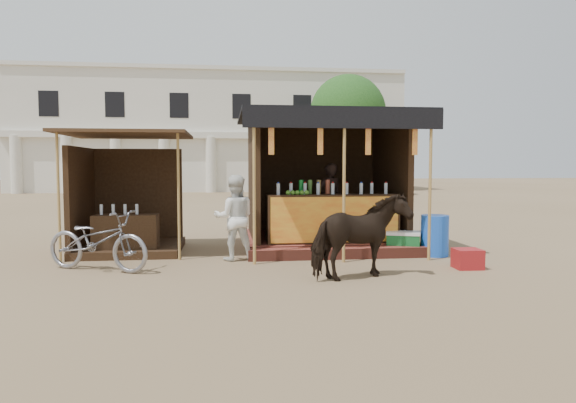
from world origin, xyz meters
The scene contains 11 objects.
ground centered at (0.00, 0.00, 0.00)m, with size 120.00×120.00×0.00m, color #846B4C.
main_stall centered at (1.01, 3.36, 1.02)m, with size 3.60×3.61×2.78m.
secondary_stall centered at (-3.17, 3.24, 0.85)m, with size 2.40×2.40×2.38m.
cow centered at (0.93, 0.17, 0.66)m, with size 0.71×1.56×1.31m, color black.
motorbike centered at (-3.20, 1.30, 0.50)m, with size 0.66×1.90×1.00m, color gray.
bystander centered at (-0.94, 2.00, 0.78)m, with size 0.76×0.59×1.56m, color white.
blue_barrel centered at (2.90, 2.00, 0.39)m, with size 0.52×0.52×0.79m, color blue.
red_crate centered at (2.95, 0.73, 0.17)m, with size 0.43×0.39×0.33m, color maroon.
cooler centered at (2.32, 2.16, 0.23)m, with size 0.75×0.64×0.46m.
background_building centered at (-2.00, 29.94, 3.98)m, with size 26.00×7.45×8.18m.
tree centered at (5.81, 22.14, 4.63)m, with size 4.50×4.40×7.00m.
Camera 1 is at (-1.10, -7.38, 1.73)m, focal length 32.00 mm.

